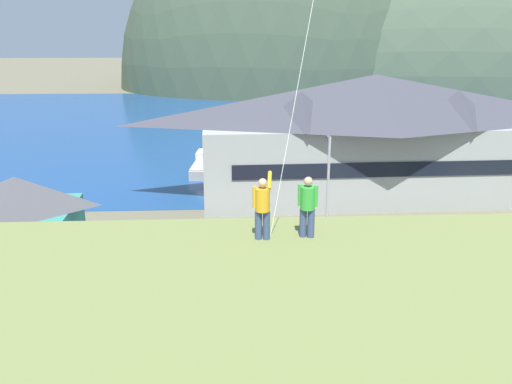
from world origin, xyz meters
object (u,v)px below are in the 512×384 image
object	(u,v)px
parked_car_back_row_right	(183,307)
parked_car_front_row_red	(367,263)
storage_shed_waterside	(292,173)
parking_light_pole	(328,184)
person_companion	(308,205)
storage_shed_near_lot	(20,219)
wharf_dock	(242,158)
moored_boat_wharfside	(207,165)
moored_boat_outer_mooring	(278,160)
parked_car_mid_row_far	(51,306)
parked_car_mid_row_center	(324,323)
parked_car_back_row_left	(475,257)
parked_car_mid_row_near	(271,255)
moored_boat_inner_slip	(210,157)
parked_car_front_row_silver	(160,258)
person_kite_flyer	(262,206)
harbor_lodge	(373,134)

from	to	relation	value
parked_car_back_row_right	parked_car_front_row_red	bearing A→B (deg)	24.06
storage_shed_waterside	parked_car_front_row_red	bearing A→B (deg)	-80.53
parking_light_pole	person_companion	xyz separation A→B (m)	(-3.87, -17.05, 4.24)
storage_shed_near_lot	person_companion	world-z (taller)	person_companion
wharf_dock	moored_boat_wharfside	world-z (taller)	moored_boat_wharfside
parked_car_front_row_red	parked_car_back_row_right	size ratio (longest dim) A/B	1.01
moored_boat_wharfside	moored_boat_outer_mooring	distance (m)	7.30
parked_car_back_row_right	parking_light_pole	size ratio (longest dim) A/B	0.63
parked_car_mid_row_far	parked_car_mid_row_center	size ratio (longest dim) A/B	0.99
parked_car_back_row_left	parked_car_mid_row_near	size ratio (longest dim) A/B	0.99
storage_shed_near_lot	moored_boat_inner_slip	size ratio (longest dim) A/B	1.13
parked_car_mid_row_near	wharf_dock	bearing A→B (deg)	91.88
parked_car_mid_row_near	parked_car_mid_row_center	xyz separation A→B (m)	(1.73, -7.23, 0.00)
parked_car_back_row_left	parked_car_front_row_red	xyz separation A→B (m)	(-6.19, -0.56, 0.00)
wharf_dock	parked_car_mid_row_near	world-z (taller)	parked_car_mid_row_near
storage_shed_near_lot	parked_car_back_row_left	size ratio (longest dim) A/B	1.61
wharf_dock	parked_car_front_row_silver	bearing A→B (deg)	-100.84
storage_shed_near_lot	person_kite_flyer	distance (m)	20.75
person_companion	moored_boat_inner_slip	bearing A→B (deg)	95.97
moored_boat_outer_mooring	parked_car_back_row_left	size ratio (longest dim) A/B	1.83
wharf_dock	person_companion	bearing A→B (deg)	-88.82
person_companion	wharf_dock	bearing A→B (deg)	91.18
moored_boat_wharfside	parked_car_front_row_silver	bearing A→B (deg)	-94.17
parked_car_front_row_silver	parked_car_mid_row_near	world-z (taller)	same
moored_boat_wharfside	parking_light_pole	xyz separation A→B (m)	(8.23, -19.06, 3.33)
storage_shed_near_lot	parked_car_mid_row_near	size ratio (longest dim) A/B	1.59
harbor_lodge	storage_shed_waterside	distance (m)	7.18
moored_boat_inner_slip	parking_light_pole	xyz separation A→B (m)	(7.98, -22.19, 3.33)
parked_car_front_row_silver	parked_car_mid_row_center	xyz separation A→B (m)	(7.82, -7.23, 0.00)
parked_car_back_row_left	parking_light_pole	distance (m)	9.29
harbor_lodge	moored_boat_inner_slip	xyz separation A→B (m)	(-13.39, 12.12, -4.50)
storage_shed_near_lot	moored_boat_wharfside	distance (m)	23.20
moored_boat_wharfside	parked_car_front_row_red	bearing A→B (deg)	-68.60
parked_car_mid_row_near	parking_light_pole	world-z (taller)	parking_light_pole
parked_car_mid_row_far	parked_car_back_row_left	bearing A→B (deg)	11.60
storage_shed_waterside	wharf_dock	bearing A→B (deg)	104.27
harbor_lodge	parked_car_front_row_red	bearing A→B (deg)	-105.12
moored_boat_wharfside	parked_car_mid_row_near	distance (m)	23.41
parked_car_mid_row_far	parked_car_mid_row_near	world-z (taller)	same
moored_boat_outer_mooring	parked_car_front_row_silver	world-z (taller)	moored_boat_outer_mooring
parked_car_back_row_left	moored_boat_outer_mooring	bearing A→B (deg)	108.72
moored_boat_wharfside	person_kite_flyer	bearing A→B (deg)	-85.11
moored_boat_wharfside	parked_car_back_row_right	world-z (taller)	moored_boat_wharfside
parked_car_front_row_silver	parked_car_mid_row_center	size ratio (longest dim) A/B	1.02
parked_car_back_row_left	parked_car_front_row_silver	world-z (taller)	same
moored_boat_outer_mooring	person_kite_flyer	bearing A→B (deg)	-96.10
parked_car_mid_row_center	parked_car_mid_row_near	bearing A→B (deg)	103.43
parked_car_back_row_left	person_kite_flyer	world-z (taller)	person_kite_flyer
parked_car_back_row_right	parking_light_pole	bearing A→B (deg)	49.05
parked_car_front_row_silver	parked_car_mid_row_near	size ratio (longest dim) A/B	0.99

